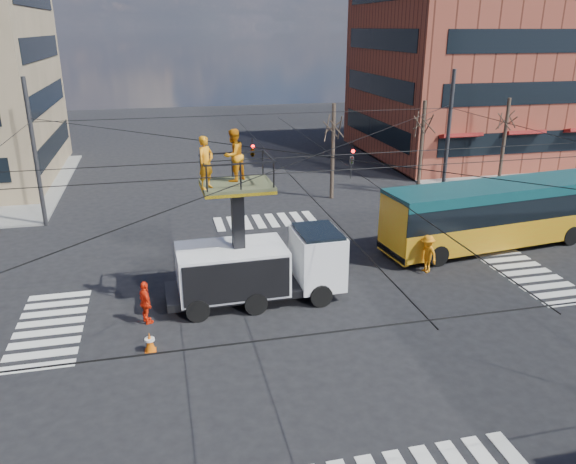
{
  "coord_description": "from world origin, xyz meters",
  "views": [
    {
      "loc": [
        -5.6,
        -19.6,
        10.34
      ],
      "look_at": [
        -0.55,
        2.05,
        2.21
      ],
      "focal_mm": 35.0,
      "sensor_mm": 36.0,
      "label": 1
    }
  ],
  "objects_px": {
    "traffic_cone": "(150,342)",
    "worker_ground": "(146,303)",
    "utility_truck": "(259,249)",
    "city_bus": "(499,213)",
    "flagger": "(427,254)"
  },
  "relations": [
    {
      "from": "worker_ground",
      "to": "traffic_cone",
      "type": "bearing_deg",
      "value": 162.59
    },
    {
      "from": "traffic_cone",
      "to": "flagger",
      "type": "xyz_separation_m",
      "value": [
        12.07,
        3.97,
        0.51
      ]
    },
    {
      "from": "utility_truck",
      "to": "city_bus",
      "type": "relative_size",
      "value": 0.58
    },
    {
      "from": "worker_ground",
      "to": "city_bus",
      "type": "bearing_deg",
      "value": -96.92
    },
    {
      "from": "flagger",
      "to": "utility_truck",
      "type": "bearing_deg",
      "value": -100.36
    },
    {
      "from": "utility_truck",
      "to": "flagger",
      "type": "distance_m",
      "value": 7.93
    },
    {
      "from": "city_bus",
      "to": "flagger",
      "type": "bearing_deg",
      "value": -162.65
    },
    {
      "from": "utility_truck",
      "to": "worker_ground",
      "type": "bearing_deg",
      "value": -169.01
    },
    {
      "from": "traffic_cone",
      "to": "worker_ground",
      "type": "relative_size",
      "value": 0.43
    },
    {
      "from": "city_bus",
      "to": "worker_ground",
      "type": "distance_m",
      "value": 17.54
    },
    {
      "from": "utility_truck",
      "to": "traffic_cone",
      "type": "bearing_deg",
      "value": -146.48
    },
    {
      "from": "city_bus",
      "to": "utility_truck",
      "type": "bearing_deg",
      "value": -172.71
    },
    {
      "from": "city_bus",
      "to": "worker_ground",
      "type": "xyz_separation_m",
      "value": [
        -17.03,
        -4.1,
        -0.89
      ]
    },
    {
      "from": "utility_truck",
      "to": "worker_ground",
      "type": "height_order",
      "value": "utility_truck"
    },
    {
      "from": "worker_ground",
      "to": "flagger",
      "type": "distance_m",
      "value": 12.33
    }
  ]
}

